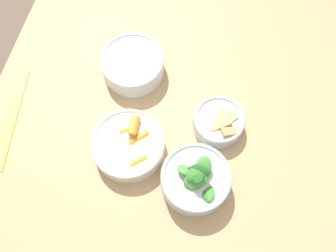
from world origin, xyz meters
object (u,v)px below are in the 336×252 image
bowl_carrots (129,145)px  bowl_greens (196,180)px  bowl_beans_hotdog (133,65)px  bowl_cookies (219,122)px  ruler (11,118)px

bowl_carrots → bowl_greens: bearing=-104.8°
bowl_beans_hotdog → bowl_cookies: 0.27m
bowl_carrots → bowl_beans_hotdog: size_ratio=1.07×
bowl_carrots → ruler: size_ratio=0.63×
bowl_cookies → ruler: size_ratio=0.45×
bowl_greens → ruler: 0.49m
bowl_carrots → bowl_cookies: size_ratio=1.39×
bowl_cookies → ruler: bowl_cookies is taller
bowl_cookies → bowl_carrots: bearing=119.6°
bowl_beans_hotdog → bowl_cookies: (-0.10, -0.25, -0.00)m
bowl_cookies → bowl_greens: bearing=171.2°
bowl_greens → bowl_beans_hotdog: (0.26, 0.23, -0.01)m
bowl_greens → ruler: size_ratio=0.58×
bowl_beans_hotdog → ruler: size_ratio=0.59×
bowl_carrots → bowl_cookies: bowl_carrots is taller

